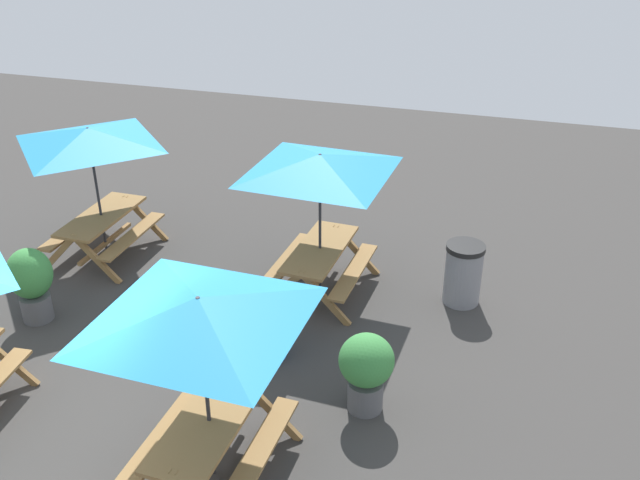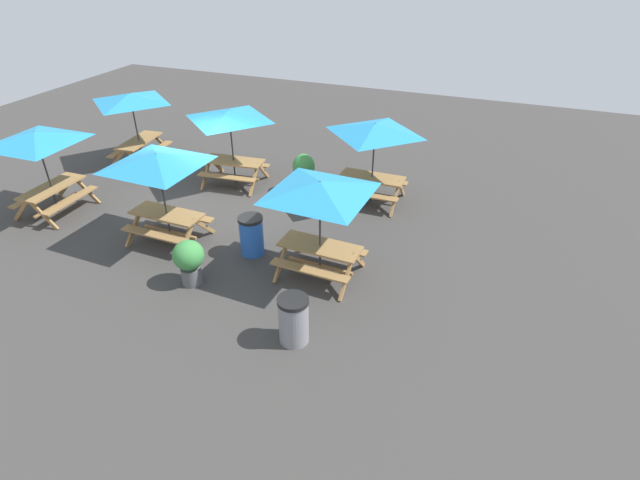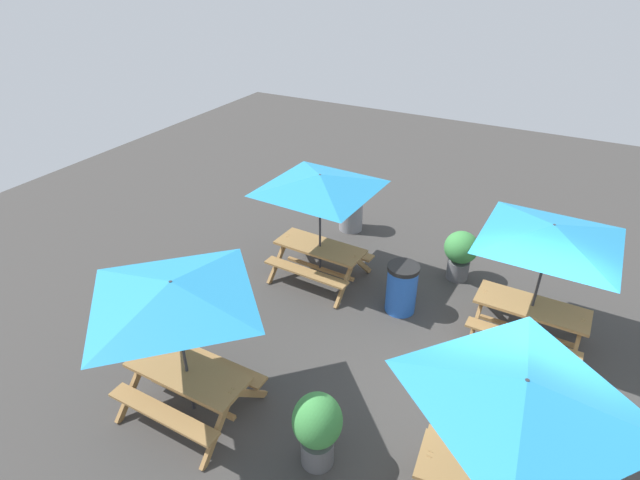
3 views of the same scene
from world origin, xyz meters
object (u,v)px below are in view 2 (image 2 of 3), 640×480
Objects in this scene: picnic_table_3 at (158,166)px; potted_plant_1 at (304,170)px; picnic_table_4 at (375,134)px; potted_plant_0 at (189,259)px; picnic_table_1 at (230,120)px; picnic_table_2 at (320,195)px; picnic_table_0 at (131,103)px; trash_bin_gray at (294,320)px; trash_bin_blue at (252,235)px; picnic_table_5 at (38,143)px.

potted_plant_1 is (2.04, 3.76, -1.32)m from picnic_table_3.
potted_plant_0 is at bearing -115.52° from picnic_table_4.
picnic_table_2 is at bearing -45.29° from picnic_table_1.
picnic_table_4 is (7.95, 0.03, 0.00)m from picnic_table_0.
picnic_table_4 is at bearing -96.16° from picnic_table_0.
potted_plant_0 reaches higher than trash_bin_gray.
picnic_table_4 is 2.01× the size of potted_plant_1.
picnic_table_5 is at bearing -179.04° from trash_bin_blue.
picnic_table_4 reaches higher than potted_plant_1.
picnic_table_1 is 2.38× the size of trash_bin_gray.
picnic_table_4 is 0.83× the size of picnic_table_5.
potted_plant_0 is at bearing -149.01° from picnic_table_2.
picnic_table_4 is 2.38× the size of trash_bin_blue.
trash_bin_blue is (2.20, 0.20, -1.49)m from picnic_table_3.
trash_bin_gray is (0.27, -6.05, -1.49)m from picnic_table_4.
trash_bin_blue is 3.56m from potted_plant_1.
potted_plant_1 is at bearing 120.51° from picnic_table_2.
picnic_table_3 is 1.21× the size of picnic_table_4.
trash_bin_gray is at bearing -25.06° from picnic_table_3.
picnic_table_1 and picnic_table_4 have the same top height.
picnic_table_2 and picnic_table_3 have the same top height.
potted_plant_1 is (-0.16, 3.56, 0.17)m from trash_bin_blue.
picnic_table_0 is at bearing -179.23° from picnic_table_4.
picnic_table_2 is at bearing -122.36° from picnic_table_0.
trash_bin_blue is at bearing 175.89° from picnic_table_2.
picnic_table_4 is at bearing 63.95° from potted_plant_0.
picnic_table_5 reaches higher than trash_bin_blue.
picnic_table_0 reaches higher than trash_bin_gray.
picnic_table_1 is 2.01× the size of potted_plant_1.
picnic_table_1 is 0.83× the size of picnic_table_3.
trash_bin_gray is 0.84× the size of potted_plant_1.
potted_plant_1 reaches higher than potted_plant_0.
picnic_table_5 is at bearing -153.95° from picnic_table_4.
picnic_table_4 is 8.72m from picnic_table_5.
picnic_table_3 is 2.67× the size of potted_plant_0.
trash_bin_blue is 1.00× the size of trash_bin_gray.
picnic_table_0 is 5.45m from picnic_table_3.
picnic_table_4 is at bearing 92.55° from trash_bin_gray.
picnic_table_2 is at bearing 28.16° from potted_plant_0.
picnic_table_1 is 2.38× the size of trash_bin_blue.
picnic_table_2 is 2.67× the size of potted_plant_0.
potted_plant_1 is at bearing 92.55° from trash_bin_blue.
trash_bin_blue is 3.22m from trash_bin_gray.
picnic_table_2 is 2.43× the size of potted_plant_1.
picnic_table_2 is (7.90, -3.84, 0.00)m from picnic_table_0.
picnic_table_3 is 2.43× the size of potted_plant_1.
picnic_table_0 is at bearing 156.87° from picnic_table_2.
picnic_table_3 is 5.61m from picnic_table_4.
picnic_table_3 reaches higher than potted_plant_1.
picnic_table_1 is at bearing 93.81° from picnic_table_3.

